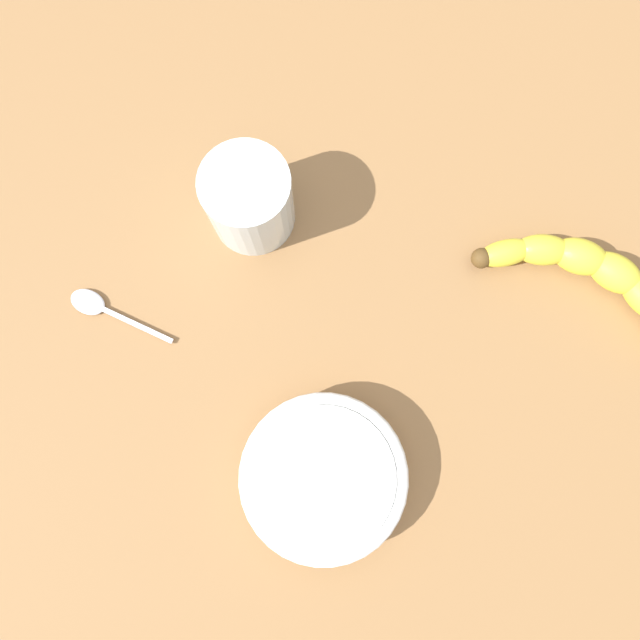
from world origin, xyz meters
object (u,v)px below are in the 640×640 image
object	(u,v)px
smoothie_glass	(251,198)
ceramic_bowl	(324,477)
teaspoon	(94,305)
banana	(593,275)

from	to	relation	value
smoothie_glass	ceramic_bowl	size ratio (longest dim) A/B	0.57
ceramic_bowl	teaspoon	size ratio (longest dim) A/B	1.35
smoothie_glass	teaspoon	world-z (taller)	smoothie_glass
smoothie_glass	ceramic_bowl	world-z (taller)	smoothie_glass
teaspoon	ceramic_bowl	bearing A→B (deg)	169.07
teaspoon	smoothie_glass	bearing A→B (deg)	-123.97
ceramic_bowl	banana	bearing A→B (deg)	-104.79
banana	teaspoon	size ratio (longest dim) A/B	2.00
banana	teaspoon	xyz separation A→B (cm)	(36.06, 32.97, -1.34)
smoothie_glass	teaspoon	xyz separation A→B (cm)	(6.15, 17.38, -3.80)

